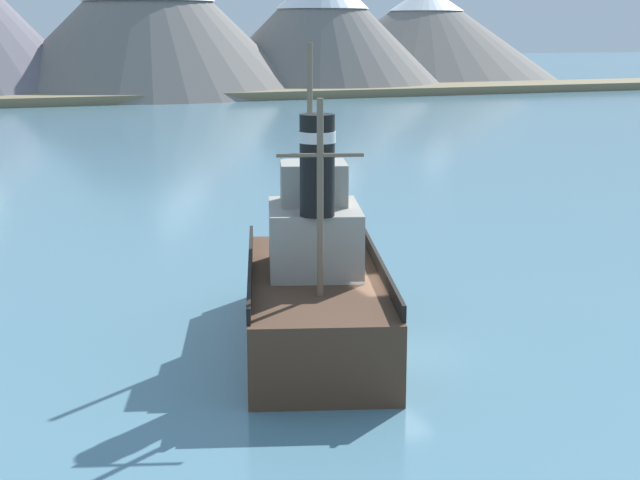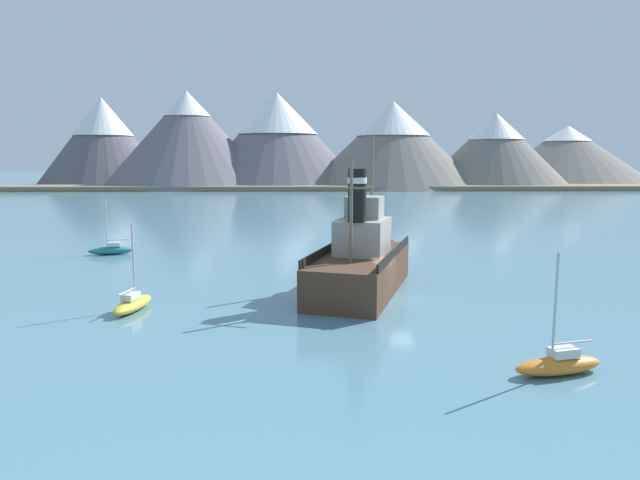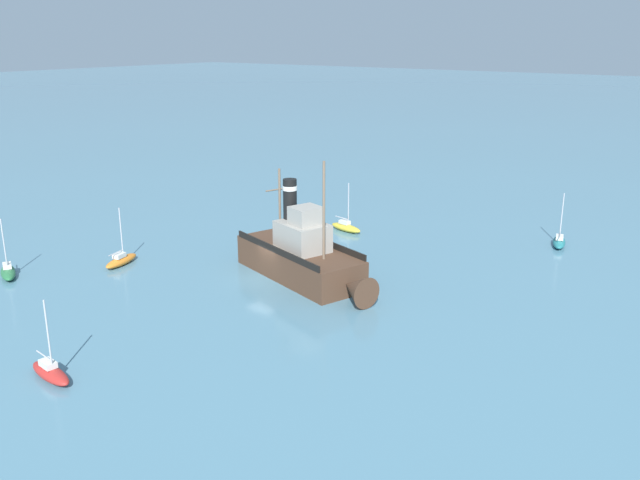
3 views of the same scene
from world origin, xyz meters
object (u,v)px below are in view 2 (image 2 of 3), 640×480
(old_tugboat, at_px, (363,262))
(sailboat_orange, at_px, (559,364))
(sailboat_yellow, at_px, (133,303))
(sailboat_teal, at_px, (111,250))

(old_tugboat, bearing_deg, sailboat_orange, -66.48)
(old_tugboat, distance_m, sailboat_yellow, 14.19)
(old_tugboat, distance_m, sailboat_teal, 24.95)
(sailboat_yellow, height_order, sailboat_teal, same)
(old_tugboat, height_order, sailboat_yellow, old_tugboat)
(sailboat_teal, bearing_deg, old_tugboat, -33.73)
(old_tugboat, bearing_deg, sailboat_teal, 146.27)
(sailboat_yellow, height_order, sailboat_orange, same)
(sailboat_orange, bearing_deg, old_tugboat, 113.52)
(sailboat_orange, bearing_deg, sailboat_teal, 133.62)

